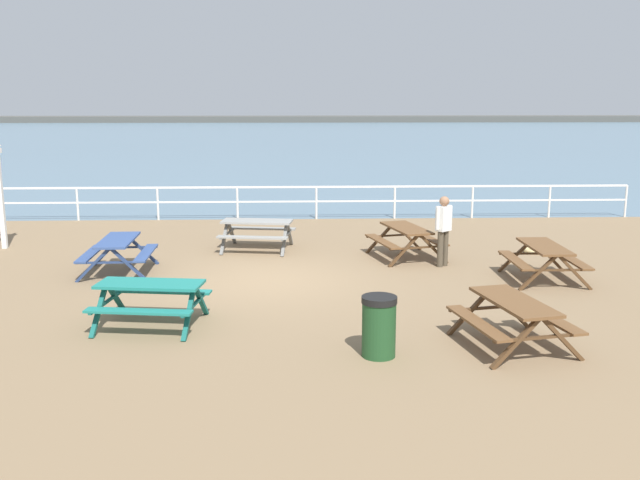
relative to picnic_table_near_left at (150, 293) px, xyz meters
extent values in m
cube|color=#846B4C|center=(1.94, 3.03, -0.68)|extent=(30.00, 24.00, 0.20)
cube|color=slate|center=(1.94, 55.78, -0.58)|extent=(142.00, 90.00, 0.01)
cube|color=#4C4C47|center=(1.94, 98.78, -0.58)|extent=(142.00, 6.00, 1.80)
cube|color=white|center=(1.94, 10.78, 0.47)|extent=(23.00, 0.06, 0.06)
cube|color=white|center=(1.94, 10.78, -0.01)|extent=(23.00, 0.05, 0.05)
cylinder|color=white|center=(-4.44, 10.78, -0.06)|extent=(0.07, 0.07, 1.05)
cylinder|color=white|center=(-1.89, 10.78, -0.06)|extent=(0.07, 0.07, 1.05)
cylinder|color=white|center=(0.67, 10.78, -0.06)|extent=(0.07, 0.07, 1.05)
cylinder|color=white|center=(3.22, 10.78, -0.06)|extent=(0.07, 0.07, 1.05)
cylinder|color=white|center=(5.78, 10.78, -0.06)|extent=(0.07, 0.07, 1.05)
cylinder|color=white|center=(8.33, 10.78, -0.06)|extent=(0.07, 0.07, 1.05)
cylinder|color=white|center=(10.89, 10.78, -0.06)|extent=(0.07, 0.07, 1.05)
cylinder|color=white|center=(13.44, 10.78, -0.06)|extent=(0.07, 0.07, 1.05)
cube|color=#1E7A70|center=(0.00, 0.00, 0.17)|extent=(1.88, 0.94, 0.05)
cube|color=#1E7A70|center=(0.08, 0.61, -0.13)|extent=(1.82, 0.50, 0.04)
cube|color=#1E7A70|center=(-0.08, -0.61, -0.13)|extent=(1.82, 0.50, 0.04)
cube|color=#165B54|center=(0.82, 0.27, -0.21)|extent=(0.19, 0.80, 0.79)
cube|color=#165B54|center=(0.72, -0.48, -0.21)|extent=(0.19, 0.80, 0.79)
cube|color=#165B54|center=(0.77, -0.11, -0.16)|extent=(0.26, 1.49, 0.04)
cube|color=#165B54|center=(-0.72, 0.48, -0.21)|extent=(0.19, 0.80, 0.79)
cube|color=#165B54|center=(-0.82, -0.27, -0.21)|extent=(0.19, 0.80, 0.79)
cube|color=#165B54|center=(-0.77, 0.11, -0.16)|extent=(0.26, 1.49, 0.04)
cube|color=#334C84|center=(-1.48, 3.83, 0.17)|extent=(0.75, 1.82, 0.05)
cube|color=#334C84|center=(-2.10, 3.81, -0.13)|extent=(0.31, 1.81, 0.04)
cube|color=#334C84|center=(-0.86, 3.85, -0.13)|extent=(0.31, 1.81, 0.04)
cube|color=navy|center=(-1.88, 4.60, -0.21)|extent=(0.79, 0.10, 0.79)
cube|color=navy|center=(-1.13, 4.62, -0.21)|extent=(0.79, 0.10, 0.79)
cube|color=navy|center=(-1.50, 4.61, -0.16)|extent=(1.50, 0.10, 0.04)
cube|color=navy|center=(-1.83, 3.04, -0.21)|extent=(0.79, 0.10, 0.79)
cube|color=navy|center=(-1.08, 3.06, -0.21)|extent=(0.79, 0.10, 0.79)
cube|color=navy|center=(-1.46, 3.05, -0.16)|extent=(1.50, 0.10, 0.04)
cube|color=gray|center=(1.54, 6.15, 0.17)|extent=(1.89, 0.97, 0.05)
cube|color=gray|center=(1.63, 6.76, -0.13)|extent=(1.82, 0.54, 0.04)
cube|color=gray|center=(1.44, 5.54, -0.13)|extent=(1.82, 0.54, 0.04)
cube|color=slate|center=(2.36, 6.40, -0.21)|extent=(0.20, 0.80, 0.79)
cube|color=slate|center=(2.25, 5.66, -0.21)|extent=(0.20, 0.80, 0.79)
cube|color=slate|center=(2.31, 6.03, -0.16)|extent=(0.29, 1.49, 0.04)
cube|color=slate|center=(0.82, 6.64, -0.21)|extent=(0.20, 0.80, 0.79)
cube|color=slate|center=(0.71, 5.90, -0.21)|extent=(0.20, 0.80, 0.79)
cube|color=slate|center=(0.77, 6.27, -0.16)|extent=(0.29, 1.49, 0.04)
cube|color=brown|center=(7.89, 2.80, 0.17)|extent=(0.71, 1.81, 0.05)
cube|color=brown|center=(7.27, 2.81, -0.13)|extent=(0.27, 1.80, 0.04)
cube|color=brown|center=(8.51, 2.80, -0.13)|extent=(0.27, 1.80, 0.04)
cube|color=#50351E|center=(7.52, 3.59, -0.21)|extent=(0.79, 0.09, 0.79)
cube|color=#50351E|center=(8.27, 3.58, -0.21)|extent=(0.79, 0.09, 0.79)
cube|color=#50351E|center=(7.89, 3.58, -0.16)|extent=(1.50, 0.07, 0.04)
cube|color=#50351E|center=(7.51, 2.03, -0.21)|extent=(0.79, 0.09, 0.79)
cube|color=#50351E|center=(8.26, 2.02, -0.21)|extent=(0.79, 0.09, 0.79)
cube|color=#50351E|center=(7.88, 2.02, -0.16)|extent=(1.50, 0.07, 0.04)
cube|color=brown|center=(5.25, 5.07, 0.17)|extent=(1.12, 1.92, 0.05)
cube|color=brown|center=(4.64, 4.92, -0.13)|extent=(0.69, 1.81, 0.04)
cube|color=brown|center=(5.85, 5.22, -0.13)|extent=(0.69, 1.81, 0.04)
cube|color=#50351E|center=(4.69, 5.73, -0.21)|extent=(0.79, 0.27, 0.79)
cube|color=#50351E|center=(5.42, 5.92, -0.21)|extent=(0.79, 0.27, 0.79)
cube|color=#50351E|center=(5.06, 5.82, -0.16)|extent=(1.47, 0.42, 0.04)
cube|color=#50351E|center=(5.07, 4.22, -0.21)|extent=(0.79, 0.27, 0.79)
cube|color=#50351E|center=(5.80, 4.40, -0.21)|extent=(0.79, 0.27, 0.79)
cube|color=#50351E|center=(5.43, 4.31, -0.16)|extent=(1.47, 0.42, 0.04)
cube|color=brown|center=(5.96, -1.28, 0.17)|extent=(1.05, 1.90, 0.05)
cube|color=brown|center=(5.35, -1.40, -0.13)|extent=(0.61, 1.82, 0.04)
cube|color=brown|center=(6.56, -1.16, -0.13)|extent=(0.61, 1.82, 0.04)
cube|color=#50351E|center=(5.43, -0.59, -0.21)|extent=(0.79, 0.24, 0.79)
cube|color=#50351E|center=(6.17, -0.44, -0.21)|extent=(0.79, 0.24, 0.79)
cube|color=#50351E|center=(5.80, -0.51, -0.16)|extent=(1.48, 0.36, 0.04)
cube|color=#50351E|center=(5.74, -2.12, -0.21)|extent=(0.79, 0.24, 0.79)
cube|color=#50351E|center=(6.48, -1.97, -0.21)|extent=(0.79, 0.24, 0.79)
cube|color=#50351E|center=(6.11, -2.04, -0.16)|extent=(1.48, 0.36, 0.04)
cylinder|color=#4C4233|center=(6.04, 4.23, -0.16)|extent=(0.14, 0.14, 0.85)
cylinder|color=#4C4233|center=(5.90, 4.11, -0.16)|extent=(0.14, 0.14, 0.85)
cube|color=white|center=(5.97, 4.17, 0.56)|extent=(0.40, 0.39, 0.58)
cylinder|color=white|center=(6.14, 4.31, 0.58)|extent=(0.09, 0.09, 0.52)
cylinder|color=white|center=(5.80, 4.03, 0.58)|extent=(0.09, 0.09, 0.52)
sphere|color=#9E7051|center=(5.97, 4.17, 0.96)|extent=(0.23, 0.23, 0.23)
cube|color=white|center=(-5.11, 6.57, 0.67)|extent=(0.12, 0.12, 2.50)
cylinder|color=#1E4723|center=(3.78, -1.60, -0.16)|extent=(0.52, 0.52, 0.85)
cylinder|color=black|center=(3.78, -1.60, 0.32)|extent=(0.55, 0.55, 0.10)
torus|color=tan|center=(8.64, 5.53, -0.53)|extent=(0.55, 0.55, 0.11)
camera|label=1|loc=(2.49, -11.84, 3.34)|focal=39.58mm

